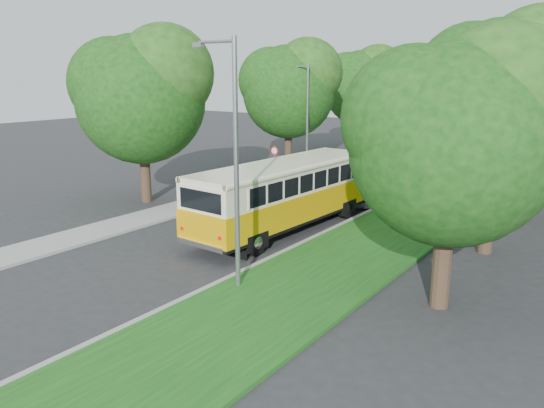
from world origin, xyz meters
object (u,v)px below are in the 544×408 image
Objects in this scene: car_silver at (363,192)px; car_white at (382,175)px; lamppost_near at (234,157)px; vintage_bus at (285,196)px; car_grey at (451,158)px; car_blue at (445,163)px; lamppost_far at (306,115)px.

car_white is at bearing 84.84° from car_silver.
lamppost_near is 13.80m from car_silver.
car_silver is at bearing -78.37° from car_white.
vintage_bus reaches higher than car_grey.
car_grey is (-1.44, 27.07, -3.66)m from lamppost_near.
car_blue is (0.64, 11.91, 0.03)m from car_silver.
lamppost_near reaches higher than car_silver.
vintage_bus is 20.67m from car_grey.
car_blue is at bearing -101.66° from car_grey.
vintage_bus is at bearing -88.58° from car_white.
car_silver is (0.57, 6.72, -0.94)m from vintage_bus.
lamppost_far reaches higher than car_white.
lamppost_near reaches higher than car_blue.
lamppost_near is 25.36m from car_blue.
car_grey is at bearing 70.08° from car_silver.
car_silver is 0.91× the size of car_white.
car_white is 0.81× the size of car_grey.
vintage_bus is 18.69m from car_blue.
car_silver is (-1.84, 13.16, -3.73)m from lamppost_near.
vintage_bus is at bearing -61.73° from lamppost_far.
vintage_bus is at bearing -113.14° from car_silver.
vintage_bus is 11.79m from car_white.
lamppost_far is 13.93m from vintage_bus.
car_white is (-3.01, 18.17, -3.69)m from lamppost_near.
lamppost_far is 6.83m from car_white.
vintage_bus is (-2.42, 6.44, -2.79)m from lamppost_near.
car_blue is at bearing 68.67° from car_silver.
lamppost_far is at bearing -125.59° from car_blue.
lamppost_far is 1.47× the size of car_grey.
lamppost_far reaches higher than vintage_bus.
lamppost_far reaches higher than car_silver.
vintage_bus is (6.49, -12.06, -2.54)m from lamppost_far.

